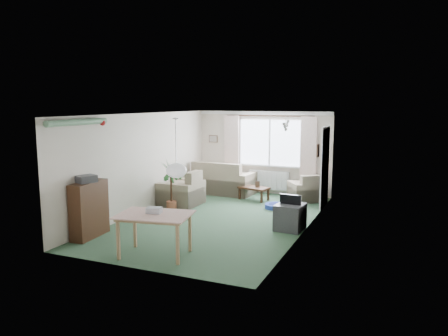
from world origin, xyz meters
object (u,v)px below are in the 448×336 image
at_px(sofa, 222,177).
at_px(houseplant, 171,186).
at_px(coffee_table, 254,193).
at_px(dining_table, 155,235).
at_px(bookshelf, 89,210).
at_px(armchair_left, 181,188).
at_px(armchair_corner, 306,187).
at_px(pet_bed, 276,206).
at_px(tv_cube, 290,217).

relative_size(sofa, houseplant, 1.52).
distance_m(coffee_table, houseplant, 2.47).
bearing_deg(coffee_table, dining_table, -91.73).
bearing_deg(dining_table, bookshelf, 166.93).
height_order(armchair_left, bookshelf, bookshelf).
relative_size(armchair_corner, bookshelf, 0.74).
relative_size(armchair_corner, pet_bed, 1.47).
relative_size(bookshelf, tv_cube, 1.85).
height_order(coffee_table, houseplant, houseplant).
xyz_separation_m(sofa, pet_bed, (2.01, -1.22, -0.42)).
bearing_deg(bookshelf, sofa, 77.32).
height_order(armchair_corner, bookshelf, bookshelf).
bearing_deg(houseplant, coffee_table, 52.00).
xyz_separation_m(coffee_table, tv_cube, (1.63, -2.39, 0.09)).
bearing_deg(tv_cube, houseplant, 176.17).
bearing_deg(tv_cube, pet_bed, 120.07).
bearing_deg(coffee_table, armchair_corner, 20.14).
height_order(sofa, tv_cube, sofa).
height_order(armchair_left, coffee_table, armchair_left).
bearing_deg(tv_cube, armchair_left, 165.45).
bearing_deg(armchair_left, pet_bed, 103.79).
bearing_deg(sofa, tv_cube, 136.54).
bearing_deg(dining_table, coffee_table, 88.27).
bearing_deg(bookshelf, houseplant, 76.41).
height_order(coffee_table, bookshelf, bookshelf).
relative_size(bookshelf, dining_table, 0.96).
relative_size(houseplant, pet_bed, 2.21).
xyz_separation_m(sofa, armchair_corner, (2.50, -0.03, -0.10)).
relative_size(sofa, pet_bed, 3.36).
bearing_deg(dining_table, armchair_corner, 74.52).
distance_m(dining_table, tv_cube, 3.02).
bearing_deg(bookshelf, coffee_table, 62.46).
distance_m(sofa, dining_table, 5.45).
distance_m(armchair_left, pet_bed, 2.50).
height_order(bookshelf, tv_cube, bookshelf).
relative_size(armchair_left, tv_cube, 1.67).
bearing_deg(armchair_corner, bookshelf, 23.08).
height_order(sofa, pet_bed, sofa).
distance_m(houseplant, tv_cube, 3.18).
height_order(armchair_corner, armchair_left, armchair_left).
xyz_separation_m(sofa, coffee_table, (1.17, -0.52, -0.29)).
xyz_separation_m(armchair_corner, armchair_left, (-2.90, -1.75, 0.08)).
distance_m(armchair_left, houseplant, 0.68).
bearing_deg(bookshelf, armchair_corner, 52.42).
xyz_separation_m(armchair_corner, tv_cube, (0.30, -2.87, -0.10)).
relative_size(sofa, armchair_corner, 2.29).
relative_size(coffee_table, dining_table, 0.70).
bearing_deg(pet_bed, houseplant, -152.61).
distance_m(armchair_corner, tv_cube, 2.89).
xyz_separation_m(bookshelf, dining_table, (1.77, -0.41, -0.19)).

